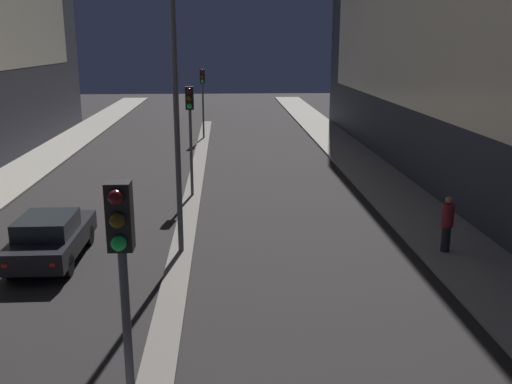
{
  "coord_description": "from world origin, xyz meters",
  "views": [
    {
      "loc": [
        1.35,
        -4.43,
        6.2
      ],
      "look_at": [
        2.55,
        17.03,
        0.5
      ],
      "focal_mm": 40.0,
      "sensor_mm": 36.0,
      "label": 1
    }
  ],
  "objects_px": {
    "street_lamp": "(174,39)",
    "traffic_light_near": "(123,269)",
    "traffic_light_mid": "(190,116)",
    "pedestrian_on_right_sidewalk": "(447,223)",
    "traffic_light_far": "(203,88)",
    "car_left_lane": "(51,237)"
  },
  "relations": [
    {
      "from": "traffic_light_near",
      "to": "traffic_light_far",
      "type": "relative_size",
      "value": 1.0
    },
    {
      "from": "traffic_light_far",
      "to": "car_left_lane",
      "type": "bearing_deg",
      "value": -99.96
    },
    {
      "from": "traffic_light_near",
      "to": "traffic_light_mid",
      "type": "distance_m",
      "value": 15.65
    },
    {
      "from": "street_lamp",
      "to": "pedestrian_on_right_sidewalk",
      "type": "relative_size",
      "value": 5.57
    },
    {
      "from": "traffic_light_mid",
      "to": "pedestrian_on_right_sidewalk",
      "type": "xyz_separation_m",
      "value": [
        7.88,
        -6.98,
        -2.31
      ]
    },
    {
      "from": "traffic_light_far",
      "to": "street_lamp",
      "type": "distance_m",
      "value": 20.98
    },
    {
      "from": "car_left_lane",
      "to": "pedestrian_on_right_sidewalk",
      "type": "bearing_deg",
      "value": -1.0
    },
    {
      "from": "traffic_light_near",
      "to": "pedestrian_on_right_sidewalk",
      "type": "height_order",
      "value": "traffic_light_near"
    },
    {
      "from": "pedestrian_on_right_sidewalk",
      "to": "street_lamp",
      "type": "bearing_deg",
      "value": 175.88
    },
    {
      "from": "pedestrian_on_right_sidewalk",
      "to": "traffic_light_mid",
      "type": "bearing_deg",
      "value": 138.46
    },
    {
      "from": "traffic_light_mid",
      "to": "traffic_light_far",
      "type": "distance_m",
      "value": 14.37
    },
    {
      "from": "traffic_light_mid",
      "to": "traffic_light_far",
      "type": "height_order",
      "value": "same"
    },
    {
      "from": "traffic_light_mid",
      "to": "street_lamp",
      "type": "distance_m",
      "value": 7.04
    },
    {
      "from": "street_lamp",
      "to": "car_left_lane",
      "type": "xyz_separation_m",
      "value": [
        -3.71,
        -0.37,
        -5.52
      ]
    },
    {
      "from": "street_lamp",
      "to": "traffic_light_near",
      "type": "bearing_deg",
      "value": -90.0
    },
    {
      "from": "traffic_light_mid",
      "to": "car_left_lane",
      "type": "height_order",
      "value": "traffic_light_mid"
    },
    {
      "from": "traffic_light_far",
      "to": "pedestrian_on_right_sidewalk",
      "type": "bearing_deg",
      "value": -69.74
    },
    {
      "from": "car_left_lane",
      "to": "traffic_light_far",
      "type": "bearing_deg",
      "value": 80.04
    },
    {
      "from": "traffic_light_near",
      "to": "traffic_light_mid",
      "type": "bearing_deg",
      "value": 90.0
    },
    {
      "from": "traffic_light_mid",
      "to": "pedestrian_on_right_sidewalk",
      "type": "relative_size",
      "value": 2.58
    },
    {
      "from": "traffic_light_far",
      "to": "traffic_light_near",
      "type": "bearing_deg",
      "value": -90.0
    },
    {
      "from": "traffic_light_far",
      "to": "pedestrian_on_right_sidewalk",
      "type": "xyz_separation_m",
      "value": [
        7.88,
        -21.35,
        -2.31
      ]
    }
  ]
}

